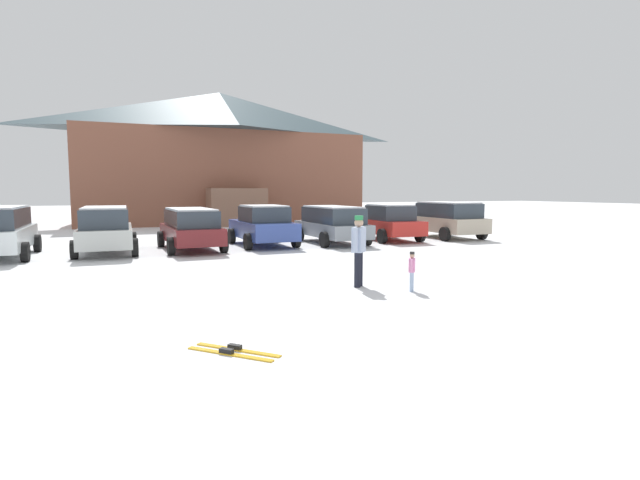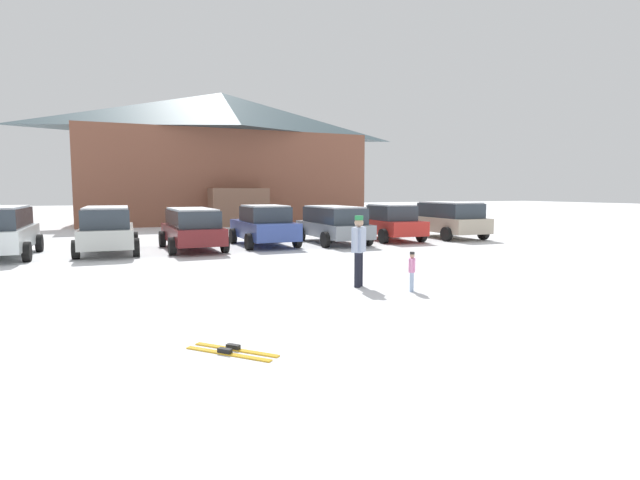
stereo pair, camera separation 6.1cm
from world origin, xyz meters
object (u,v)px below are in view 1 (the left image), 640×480
(parked_blue_hatchback, at_px, (263,225))
(parked_red_sedan, at_px, (388,222))
(parked_grey_wagon, at_px, (332,223))
(parked_maroon_van, at_px, (191,227))
(parked_beige_suv, at_px, (447,219))
(parked_silver_wagon, at_px, (106,228))
(pair_of_skis, at_px, (233,351))
(skier_adult_in_blue_parka, at_px, (359,247))
(skier_child_in_pink_snowsuit, at_px, (412,269))
(ski_lodge, at_px, (221,157))

(parked_blue_hatchback, height_order, parked_red_sedan, parked_blue_hatchback)
(parked_grey_wagon, bearing_deg, parked_maroon_van, -179.73)
(parked_red_sedan, bearing_deg, parked_beige_suv, -2.96)
(parked_silver_wagon, height_order, parked_red_sedan, parked_silver_wagon)
(parked_blue_hatchback, height_order, pair_of_skis, parked_blue_hatchback)
(parked_blue_hatchback, distance_m, parked_red_sedan, 5.88)
(parked_maroon_van, height_order, skier_adult_in_blue_parka, skier_adult_in_blue_parka)
(parked_maroon_van, height_order, skier_child_in_pink_snowsuit, parked_maroon_van)
(parked_beige_suv, bearing_deg, skier_adult_in_blue_parka, -136.35)
(parked_blue_hatchback, bearing_deg, parked_beige_suv, -1.60)
(skier_child_in_pink_snowsuit, bearing_deg, parked_grey_wagon, 75.28)
(parked_grey_wagon, xyz_separation_m, parked_red_sedan, (2.90, 0.21, -0.04))
(skier_adult_in_blue_parka, bearing_deg, parked_silver_wagon, 120.64)
(parked_grey_wagon, xyz_separation_m, skier_child_in_pink_snowsuit, (-2.62, -9.98, -0.36))
(parked_grey_wagon, height_order, pair_of_skis, parked_grey_wagon)
(parked_beige_suv, relative_size, pair_of_skis, 3.40)
(parked_silver_wagon, bearing_deg, parked_maroon_van, -2.46)
(parked_red_sedan, bearing_deg, skier_child_in_pink_snowsuit, -118.47)
(skier_child_in_pink_snowsuit, height_order, pair_of_skis, skier_child_in_pink_snowsuit)
(parked_red_sedan, height_order, skier_child_in_pink_snowsuit, parked_red_sedan)
(ski_lodge, relative_size, parked_maroon_van, 4.31)
(parked_red_sedan, bearing_deg, ski_lodge, 103.95)
(parked_silver_wagon, relative_size, parked_red_sedan, 1.09)
(parked_beige_suv, height_order, pair_of_skis, parked_beige_suv)
(ski_lodge, distance_m, pair_of_skis, 30.15)
(ski_lodge, xyz_separation_m, skier_child_in_pink_snowsuit, (-1.46, -26.55, -4.14))
(parked_silver_wagon, xyz_separation_m, parked_grey_wagon, (8.87, -0.10, -0.04))
(parked_maroon_van, relative_size, parked_blue_hatchback, 1.09)
(parked_silver_wagon, bearing_deg, skier_adult_in_blue_parka, -59.36)
(parked_silver_wagon, height_order, parked_maroon_van, parked_silver_wagon)
(parked_silver_wagon, distance_m, parked_blue_hatchback, 5.90)
(parked_blue_hatchback, bearing_deg, pair_of_skis, -108.54)
(parked_maroon_van, xyz_separation_m, pair_of_skis, (-1.38, -12.56, -0.84))
(parked_silver_wagon, bearing_deg, pair_of_skis, -82.94)
(parked_grey_wagon, height_order, skier_adult_in_blue_parka, skier_adult_in_blue_parka)
(parked_silver_wagon, distance_m, parked_maroon_van, 2.96)
(parked_silver_wagon, xyz_separation_m, parked_beige_suv, (14.92, -0.05, 0.02))
(ski_lodge, relative_size, pair_of_skis, 16.30)
(ski_lodge, height_order, parked_grey_wagon, ski_lodge)
(parked_maroon_van, height_order, parked_beige_suv, parked_beige_suv)
(parked_maroon_van, bearing_deg, parked_blue_hatchback, 6.31)
(pair_of_skis, bearing_deg, parked_grey_wagon, 59.91)
(skier_child_in_pink_snowsuit, bearing_deg, parked_beige_suv, 49.15)
(parked_red_sedan, relative_size, skier_adult_in_blue_parka, 2.47)
(parked_maroon_van, bearing_deg, parked_silver_wagon, 177.54)
(parked_maroon_van, bearing_deg, skier_child_in_pink_snowsuit, -71.71)
(skier_adult_in_blue_parka, bearing_deg, ski_lodge, 84.86)
(parked_silver_wagon, height_order, parked_beige_suv, parked_beige_suv)
(parked_maroon_van, height_order, parked_red_sedan, parked_red_sedan)
(parked_blue_hatchback, xyz_separation_m, skier_child_in_pink_snowsuit, (0.35, -10.28, -0.33))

